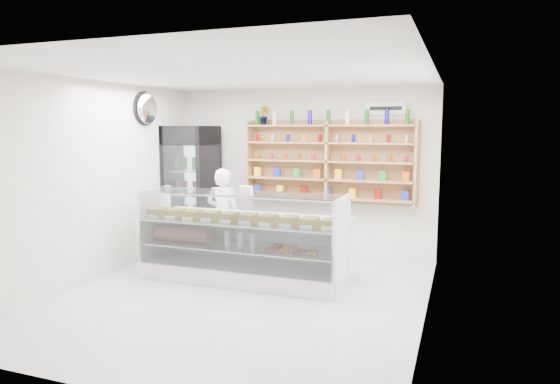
% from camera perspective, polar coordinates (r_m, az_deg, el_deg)
% --- Properties ---
extents(room, '(5.00, 5.00, 5.00)m').
position_cam_1_polar(room, '(6.21, -4.50, 0.45)').
color(room, silver).
rests_on(room, ground).
extents(display_counter, '(2.90, 0.86, 1.26)m').
position_cam_1_polar(display_counter, '(7.09, -4.33, -7.33)').
color(display_counter, white).
rests_on(display_counter, floor).
extents(shop_worker, '(0.56, 0.37, 1.52)m').
position_cam_1_polar(shop_worker, '(7.97, -6.49, -2.71)').
color(shop_worker, white).
rests_on(shop_worker, floor).
extents(drinks_cooler, '(0.80, 0.78, 2.18)m').
position_cam_1_polar(drinks_cooler, '(8.84, -10.06, 0.41)').
color(drinks_cooler, black).
rests_on(drinks_cooler, floor).
extents(wall_shelving, '(2.84, 0.28, 1.33)m').
position_cam_1_polar(wall_shelving, '(8.23, 5.50, 3.48)').
color(wall_shelving, '#A6804E').
rests_on(wall_shelving, back_wall).
extents(potted_plant, '(0.19, 0.16, 0.32)m').
position_cam_1_polar(potted_plant, '(8.57, -1.81, 8.74)').
color(potted_plant, '#1E6626').
rests_on(potted_plant, wall_shelving).
extents(security_mirror, '(0.15, 0.50, 0.50)m').
position_cam_1_polar(security_mirror, '(8.30, -14.93, 9.21)').
color(security_mirror, silver).
rests_on(security_mirror, left_wall).
extents(wall_sign, '(0.62, 0.03, 0.20)m').
position_cam_1_polar(wall_sign, '(8.17, 12.01, 9.33)').
color(wall_sign, white).
rests_on(wall_sign, back_wall).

